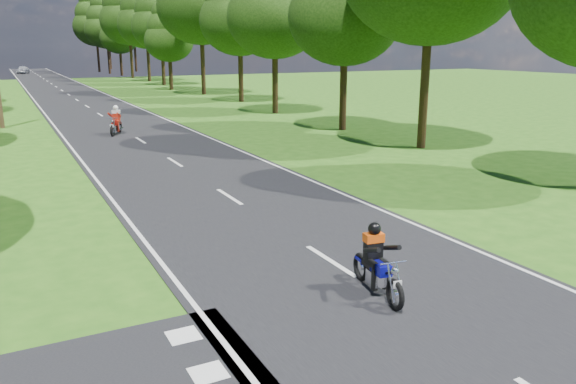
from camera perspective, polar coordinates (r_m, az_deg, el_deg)
ground at (r=10.78m, az=9.96°, el=-10.49°), size 160.00×160.00×0.00m
main_road at (r=58.20m, az=-21.39°, el=9.18°), size 7.00×140.00×0.02m
road_markings at (r=56.33m, az=-21.31°, el=9.05°), size 7.40×140.00×0.01m
treeline at (r=68.29m, az=-21.78°, el=16.76°), size 40.00×115.35×14.78m
rider_near_blue at (r=10.58m, az=9.12°, el=-6.82°), size 0.77×1.69×1.36m
rider_far_red at (r=30.96m, az=-17.12°, el=7.01°), size 1.30×1.90×1.51m
distant_car at (r=105.93m, az=-25.33°, el=11.18°), size 2.42×4.11×1.31m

